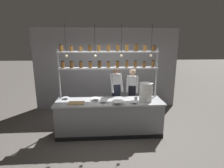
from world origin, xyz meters
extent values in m
plane|color=#5B5651|center=(0.00, 0.00, 0.00)|extent=(40.00, 40.00, 0.00)
cube|color=#939399|center=(0.00, 2.02, 1.46)|extent=(5.23, 0.12, 2.92)
cube|color=gray|center=(0.00, 0.00, 0.44)|extent=(2.77, 0.72, 0.88)
cube|color=#B7BABF|center=(0.00, 0.00, 0.90)|extent=(2.83, 0.76, 0.04)
cube|color=black|center=(0.00, -0.36, 0.05)|extent=(2.77, 0.03, 0.10)
cylinder|color=#B7BABF|center=(-1.33, 0.33, 1.13)|extent=(0.04, 0.04, 2.26)
cylinder|color=#B7BABF|center=(1.33, 0.33, 1.13)|extent=(0.04, 0.04, 2.26)
cube|color=#B7BABF|center=(0.00, 0.33, 1.74)|extent=(2.67, 0.28, 0.04)
cylinder|color=brown|center=(-1.22, 0.33, 1.85)|extent=(0.09, 0.09, 0.17)
cylinder|color=black|center=(-1.22, 0.33, 1.94)|extent=(0.10, 0.10, 0.02)
cylinder|color=brown|center=(-0.99, 0.33, 1.85)|extent=(0.10, 0.10, 0.17)
cylinder|color=black|center=(-0.99, 0.33, 1.94)|extent=(0.10, 0.10, 0.02)
cylinder|color=brown|center=(-0.74, 0.33, 1.84)|extent=(0.09, 0.09, 0.17)
cylinder|color=black|center=(-0.74, 0.33, 1.94)|extent=(0.09, 0.09, 0.02)
cylinder|color=brown|center=(-0.49, 0.33, 1.84)|extent=(0.10, 0.10, 0.16)
cylinder|color=black|center=(-0.49, 0.33, 1.93)|extent=(0.10, 0.10, 0.02)
cylinder|color=#513314|center=(-0.24, 0.33, 1.85)|extent=(0.09, 0.09, 0.17)
cylinder|color=black|center=(-0.24, 0.33, 1.94)|extent=(0.09, 0.09, 0.02)
cylinder|color=brown|center=(0.00, 0.33, 1.84)|extent=(0.09, 0.09, 0.15)
cylinder|color=black|center=(0.00, 0.33, 1.92)|extent=(0.09, 0.09, 0.02)
cylinder|color=brown|center=(0.24, 0.33, 1.84)|extent=(0.09, 0.09, 0.16)
cylinder|color=black|center=(0.24, 0.33, 1.93)|extent=(0.09, 0.09, 0.02)
cylinder|color=brown|center=(0.50, 0.33, 1.85)|extent=(0.08, 0.08, 0.17)
cylinder|color=black|center=(0.50, 0.33, 1.94)|extent=(0.08, 0.08, 0.02)
cylinder|color=brown|center=(0.73, 0.33, 1.85)|extent=(0.08, 0.08, 0.17)
cylinder|color=black|center=(0.73, 0.33, 1.94)|extent=(0.08, 0.08, 0.02)
cylinder|color=brown|center=(0.98, 0.33, 1.83)|extent=(0.08, 0.08, 0.15)
cylinder|color=black|center=(0.98, 0.33, 1.92)|extent=(0.08, 0.08, 0.02)
cylinder|color=brown|center=(1.22, 0.33, 1.85)|extent=(0.08, 0.08, 0.18)
cylinder|color=black|center=(1.22, 0.33, 1.95)|extent=(0.08, 0.08, 0.02)
cube|color=#B7BABF|center=(0.00, 0.33, 2.18)|extent=(2.67, 0.28, 0.04)
cylinder|color=brown|center=(-1.23, 0.33, 2.28)|extent=(0.10, 0.10, 0.16)
cylinder|color=black|center=(-1.23, 0.33, 2.37)|extent=(0.10, 0.10, 0.02)
cylinder|color=brown|center=(-0.98, 0.33, 2.27)|extent=(0.08, 0.08, 0.14)
cylinder|color=black|center=(-0.98, 0.33, 2.35)|extent=(0.08, 0.08, 0.02)
cylinder|color=brown|center=(-0.73, 0.33, 2.27)|extent=(0.09, 0.09, 0.14)
cylinder|color=black|center=(-0.73, 0.33, 2.35)|extent=(0.09, 0.09, 0.02)
cylinder|color=#513314|center=(-0.49, 0.33, 2.27)|extent=(0.09, 0.09, 0.15)
cylinder|color=black|center=(-0.49, 0.33, 2.36)|extent=(0.09, 0.09, 0.02)
cylinder|color=brown|center=(-0.25, 0.33, 2.28)|extent=(0.09, 0.09, 0.16)
cylinder|color=black|center=(-0.25, 0.33, 2.37)|extent=(0.09, 0.09, 0.02)
cylinder|color=brown|center=(0.00, 0.33, 2.28)|extent=(0.09, 0.09, 0.16)
cylinder|color=black|center=(0.00, 0.33, 2.37)|extent=(0.09, 0.09, 0.02)
cylinder|color=brown|center=(0.25, 0.33, 2.28)|extent=(0.09, 0.09, 0.17)
cylinder|color=black|center=(0.25, 0.33, 2.38)|extent=(0.09, 0.09, 0.02)
cylinder|color=brown|center=(0.48, 0.33, 2.29)|extent=(0.09, 0.09, 0.17)
cylinder|color=black|center=(0.48, 0.33, 2.38)|extent=(0.09, 0.09, 0.02)
cylinder|color=#513314|center=(0.74, 0.33, 2.29)|extent=(0.10, 0.10, 0.18)
cylinder|color=black|center=(0.74, 0.33, 2.38)|extent=(0.10, 0.10, 0.02)
cylinder|color=brown|center=(0.98, 0.33, 2.28)|extent=(0.09, 0.09, 0.16)
cylinder|color=black|center=(0.98, 0.33, 2.37)|extent=(0.09, 0.09, 0.02)
cylinder|color=#513314|center=(1.22, 0.33, 2.27)|extent=(0.09, 0.09, 0.14)
cylinder|color=black|center=(1.22, 0.33, 2.35)|extent=(0.09, 0.09, 0.02)
cylinder|color=black|center=(0.16, 0.64, 0.42)|extent=(0.11, 0.11, 0.85)
cylinder|color=black|center=(0.31, 0.68, 0.42)|extent=(0.11, 0.11, 0.85)
cube|color=#232838|center=(0.23, 0.66, 1.03)|extent=(0.26, 0.22, 0.37)
cube|color=white|center=(0.23, 0.66, 1.37)|extent=(0.26, 0.23, 0.30)
sphere|color=#A37A5B|center=(0.23, 0.66, 1.65)|extent=(0.22, 0.22, 0.22)
cylinder|color=white|center=(0.11, 0.57, 1.26)|extent=(0.13, 0.27, 0.56)
cylinder|color=white|center=(0.39, 0.64, 1.26)|extent=(0.13, 0.27, 0.56)
cylinder|color=black|center=(0.68, 0.83, 0.40)|extent=(0.11, 0.11, 0.79)
cylinder|color=black|center=(0.83, 0.80, 0.40)|extent=(0.11, 0.11, 0.79)
cube|color=black|center=(0.76, 0.81, 0.97)|extent=(0.25, 0.22, 0.34)
cube|color=white|center=(0.76, 0.81, 1.28)|extent=(0.26, 0.23, 0.28)
sphere|color=beige|center=(0.76, 0.81, 1.55)|extent=(0.21, 0.21, 0.21)
cylinder|color=white|center=(0.60, 0.79, 1.18)|extent=(0.12, 0.25, 0.52)
cylinder|color=white|center=(0.88, 0.72, 1.18)|extent=(0.12, 0.25, 0.52)
cylinder|color=white|center=(0.96, -0.06, 0.97)|extent=(0.33, 0.33, 0.11)
cylinder|color=silver|center=(0.96, -0.06, 1.03)|extent=(0.35, 0.35, 0.01)
cylinder|color=white|center=(0.96, -0.06, 1.10)|extent=(0.33, 0.33, 0.11)
cylinder|color=silver|center=(0.96, -0.06, 1.16)|extent=(0.35, 0.35, 0.01)
cylinder|color=white|center=(0.96, -0.06, 1.22)|extent=(0.33, 0.33, 0.11)
cylinder|color=silver|center=(0.96, -0.06, 1.28)|extent=(0.35, 0.35, 0.01)
cylinder|color=white|center=(0.96, -0.06, 1.34)|extent=(0.33, 0.33, 0.11)
cylinder|color=silver|center=(0.96, -0.06, 1.40)|extent=(0.35, 0.35, 0.01)
cube|color=#A88456|center=(-0.84, -0.14, 0.93)|extent=(0.40, 0.26, 0.02)
cylinder|color=silver|center=(-0.16, -0.12, 0.93)|extent=(0.09, 0.09, 0.01)
cone|color=silver|center=(-0.16, -0.12, 0.95)|extent=(0.21, 0.21, 0.06)
cylinder|color=#B2B7BC|center=(-1.18, 0.25, 0.93)|extent=(0.08, 0.08, 0.01)
cone|color=#B2B7BC|center=(-1.18, 0.25, 0.94)|extent=(0.18, 0.18, 0.05)
cylinder|color=white|center=(-0.36, 0.08, 0.93)|extent=(0.11, 0.11, 0.01)
cone|color=white|center=(-0.36, 0.08, 0.95)|extent=(0.23, 0.23, 0.06)
cylinder|color=white|center=(0.61, -0.23, 0.93)|extent=(0.09, 0.09, 0.01)
cone|color=white|center=(0.61, -0.23, 0.95)|extent=(0.19, 0.19, 0.05)
cylinder|color=silver|center=(0.20, -0.26, 0.93)|extent=(0.13, 0.13, 0.01)
cone|color=silver|center=(0.20, -0.26, 0.96)|extent=(0.30, 0.30, 0.08)
cylinder|color=silver|center=(0.71, 0.01, 0.97)|extent=(0.08, 0.08, 0.10)
cylinder|color=black|center=(-1.05, 0.00, 2.49)|extent=(0.01, 0.01, 0.77)
sphere|color=#F9E5B2|center=(-1.05, 0.00, 2.10)|extent=(0.07, 0.07, 0.07)
cylinder|color=black|center=(-0.34, 0.00, 2.49)|extent=(0.01, 0.01, 0.77)
sphere|color=#F9E5B2|center=(-0.34, 0.00, 2.10)|extent=(0.07, 0.07, 0.07)
cylinder|color=black|center=(0.31, 0.00, 2.49)|extent=(0.01, 0.01, 0.77)
sphere|color=#F9E5B2|center=(0.31, 0.00, 2.10)|extent=(0.07, 0.07, 0.07)
cylinder|color=black|center=(1.06, 0.00, 2.49)|extent=(0.01, 0.01, 0.77)
sphere|color=#F9E5B2|center=(1.06, 0.00, 2.10)|extent=(0.07, 0.07, 0.07)
camera|label=1|loc=(-0.21, -4.37, 2.43)|focal=28.00mm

